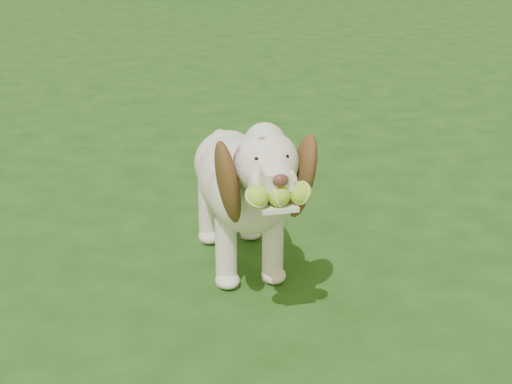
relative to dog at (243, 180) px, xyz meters
name	(u,v)px	position (x,y,z in m)	size (l,w,h in m)	color
ground	(78,228)	(-0.54, 0.62, -0.37)	(80.00, 80.00, 0.00)	#1D4012
dog	(243,180)	(0.00, 0.00, 0.00)	(0.46, 1.08, 0.70)	silver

